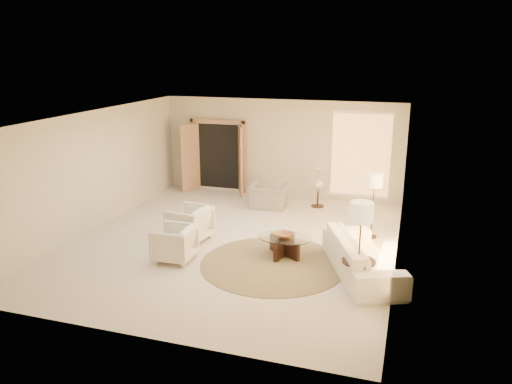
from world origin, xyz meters
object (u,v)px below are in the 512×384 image
(end_vase, at_px, (359,256))
(end_table, at_px, (358,270))
(side_table, at_px, (318,195))
(sofa, at_px, (362,256))
(armchair_right, at_px, (174,242))
(bowl, at_px, (285,235))
(accent_chair, at_px, (268,192))
(armchair_left, at_px, (189,222))
(coffee_table, at_px, (284,244))
(floor_lamp_near, at_px, (375,183))
(floor_lamp_far, at_px, (361,216))
(side_vase, at_px, (318,183))

(end_vase, bearing_deg, end_table, 0.00)
(side_table, bearing_deg, sofa, -67.80)
(end_vase, bearing_deg, armchair_right, 176.90)
(bowl, bearing_deg, sofa, -13.02)
(armchair_right, height_order, accent_chair, accent_chair)
(sofa, bearing_deg, armchair_left, 58.13)
(sofa, relative_size, coffee_table, 1.72)
(floor_lamp_near, bearing_deg, coffee_table, -134.56)
(bowl, xyz_separation_m, end_vase, (1.63, -1.08, 0.19))
(accent_chair, bearing_deg, end_table, 120.22)
(armchair_right, bearing_deg, end_table, 85.20)
(sofa, distance_m, end_table, 0.70)
(bowl, bearing_deg, floor_lamp_far, -34.34)
(side_table, height_order, floor_lamp_far, floor_lamp_far)
(floor_lamp_far, bearing_deg, armchair_left, 160.85)
(armchair_right, distance_m, end_vase, 3.73)
(side_table, bearing_deg, end_vase, -70.89)
(sofa, distance_m, side_vase, 4.27)
(armchair_left, xyz_separation_m, end_table, (3.90, -1.32, -0.04))
(floor_lamp_far, height_order, end_vase, floor_lamp_far)
(sofa, height_order, bowl, sofa)
(armchair_right, distance_m, end_table, 3.72)
(floor_lamp_near, bearing_deg, armchair_right, -145.73)
(armchair_left, height_order, side_table, armchair_left)
(sofa, distance_m, side_table, 4.26)
(sofa, relative_size, floor_lamp_near, 1.66)
(end_table, bearing_deg, coffee_table, 146.50)
(coffee_table, height_order, side_vase, side_vase)
(armchair_right, xyz_separation_m, end_vase, (3.72, -0.20, 0.25))
(bowl, relative_size, end_vase, 2.18)
(armchair_right, distance_m, side_table, 4.92)
(accent_chair, bearing_deg, bowl, 107.64)
(accent_chair, height_order, floor_lamp_near, floor_lamp_near)
(accent_chair, height_order, bowl, accent_chair)
(floor_lamp_near, height_order, side_vase, floor_lamp_near)
(floor_lamp_near, relative_size, bowl, 3.92)
(armchair_left, distance_m, end_table, 4.12)
(armchair_left, relative_size, end_vase, 4.83)
(coffee_table, distance_m, end_vase, 1.99)
(side_table, bearing_deg, end_table, -70.89)
(accent_chair, xyz_separation_m, end_vase, (2.89, -4.15, 0.22))
(end_vase, bearing_deg, accent_chair, 124.81)
(armchair_right, bearing_deg, side_vase, 152.94)
(end_table, distance_m, bowl, 1.96)
(sofa, relative_size, bowl, 6.52)
(bowl, xyz_separation_m, side_vase, (0.02, 3.57, 0.21))
(sofa, xyz_separation_m, side_table, (-1.61, 3.95, -0.04))
(end_vase, bearing_deg, sofa, 90.00)
(armchair_left, xyz_separation_m, side_table, (2.29, 3.33, -0.10))
(accent_chair, height_order, end_table, accent_chair)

